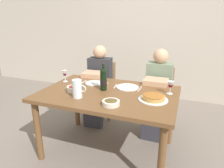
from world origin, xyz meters
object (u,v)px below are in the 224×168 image
chair_left (103,85)px  wine_bottle (103,79)px  dining_table (108,100)px  diner_left (98,83)px  chair_right (159,93)px  wine_glass_right_diner (65,74)px  diner_right (157,90)px  wine_glass_left_diner (171,85)px  dinner_plate_right_setting (94,83)px  dinner_plate_left_setting (127,87)px  baked_tart (153,97)px  water_pitcher (77,90)px  salad_bowl (74,88)px  olive_bowl (111,102)px

chair_left → wine_bottle: bearing=109.1°
dining_table → diner_left: 0.81m
diner_left → chair_right: bearing=-171.6°
wine_glass_right_diner → diner_right: bearing=23.3°
wine_glass_left_diner → dinner_plate_right_setting: bearing=177.9°
wine_glass_left_diner → dinner_plate_right_setting: wine_glass_left_diner is taller
wine_glass_right_diner → dinner_plate_left_setting: (0.82, 0.05, -0.10)m
dinner_plate_left_setting → chair_left: (-0.61, 0.69, -0.27)m
baked_tart → wine_bottle: bearing=170.7°
dining_table → diner_right: bearing=55.2°
wine_glass_right_diner → diner_right: 1.24m
dining_table → water_pitcher: water_pitcher is taller
chair_right → diner_right: size_ratio=0.75×
baked_tart → dinner_plate_left_setting: baked_tart is taller
salad_bowl → wine_glass_left_diner: (1.01, 0.30, 0.07)m
dining_table → diner_right: 0.79m
wine_bottle → diner_right: size_ratio=0.26×
wine_glass_right_diner → diner_left: 0.61m
olive_bowl → wine_glass_right_diner: size_ratio=1.13×
olive_bowl → wine_glass_left_diner: size_ratio=1.18×
baked_tart → olive_bowl: (-0.35, -0.27, -0.00)m
baked_tart → diner_right: diner_right is taller
water_pitcher → salad_bowl: bearing=130.8°
dinner_plate_left_setting → diner_left: bearing=142.5°
wine_glass_right_diner → dinner_plate_right_setting: wine_glass_right_diner is taller
dinner_plate_right_setting → chair_right: chair_right is taller
chair_left → water_pitcher: bearing=96.0°
wine_bottle → chair_right: wine_bottle is taller
wine_glass_left_diner → chair_right: wine_glass_left_diner is taller
olive_bowl → wine_glass_right_diner: 0.96m
dinner_plate_right_setting → salad_bowl: bearing=-105.3°
dinner_plate_left_setting → diner_left: size_ratio=0.23×
wine_glass_right_diner → dinner_plate_right_setting: (0.39, 0.06, -0.10)m
wine_bottle → water_pitcher: size_ratio=1.61×
water_pitcher → dinner_plate_right_setting: 0.49m
dining_table → chair_left: 1.04m
water_pitcher → wine_glass_left_diner: (0.88, 0.45, 0.02)m
olive_bowl → diner_right: diner_right is taller
water_pitcher → diner_left: bearing=102.2°
dining_table → dinner_plate_left_setting: bearing=54.4°
dinner_plate_right_setting → baked_tart: bearing=-19.1°
wine_glass_right_diner → water_pitcher: bearing=-44.8°
wine_bottle → dinner_plate_left_setting: wine_bottle is taller
dining_table → chair_left: chair_left is taller
dining_table → olive_bowl: olive_bowl is taller
diner_left → chair_left: bearing=-90.8°
dining_table → salad_bowl: 0.41m
salad_bowl → dinner_plate_right_setting: 0.34m
olive_bowl → diner_left: 1.17m
baked_tart → salad_bowl: (-0.87, -0.06, 0.01)m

